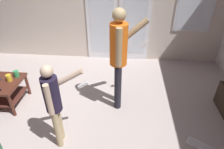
% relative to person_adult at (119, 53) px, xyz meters
% --- Properties ---
extents(ground_plane, '(6.20, 4.61, 0.02)m').
position_rel_person_adult_xyz_m(ground_plane, '(-0.80, -0.55, -1.00)').
color(ground_plane, '#B5A8A4').
extents(wall_back_with_doors, '(6.20, 0.09, 2.76)m').
position_rel_person_adult_xyz_m(wall_back_with_doors, '(-0.70, 1.72, 0.35)').
color(wall_back_with_doors, beige).
rests_on(wall_back_with_doors, ground_plane).
extents(person_adult, '(0.60, 0.48, 1.66)m').
position_rel_person_adult_xyz_m(person_adult, '(0.00, 0.00, 0.00)').
color(person_adult, '#22202B').
rests_on(person_adult, ground_plane).
extents(person_child, '(0.52, 0.39, 1.24)m').
position_rel_person_adult_xyz_m(person_child, '(-0.75, -0.86, -0.25)').
color(person_child, tan).
rests_on(person_child, ground_plane).
extents(loose_keyboard, '(0.44, 0.34, 0.02)m').
position_rel_person_adult_xyz_m(loose_keyboard, '(1.22, -0.82, -0.98)').
color(loose_keyboard, white).
rests_on(loose_keyboard, ground_plane).
extents(cup_near_edge, '(0.09, 0.09, 0.11)m').
position_rel_person_adult_xyz_m(cup_near_edge, '(-1.81, -0.10, -0.49)').
color(cup_near_edge, gold).
rests_on(cup_near_edge, coffee_table).
extents(cup_by_laptop, '(0.09, 0.09, 0.11)m').
position_rel_person_adult_xyz_m(cup_by_laptop, '(-1.75, 0.03, -0.49)').
color(cup_by_laptop, '#318F4E').
rests_on(cup_by_laptop, coffee_table).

